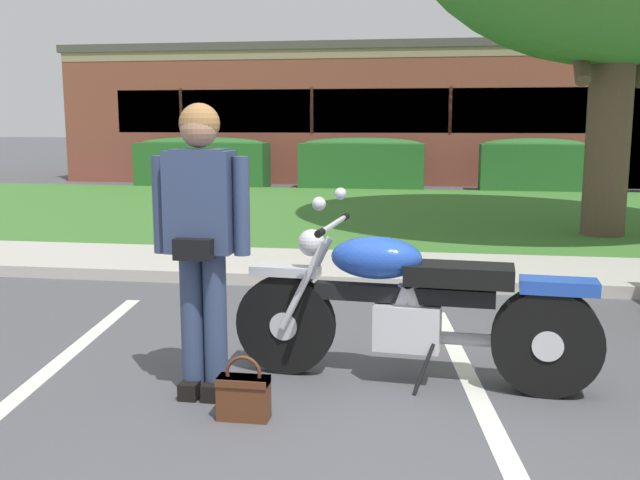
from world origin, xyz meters
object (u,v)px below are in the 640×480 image
at_px(rider_person, 201,229).
at_px(hedge_left, 202,161).
at_px(motorcycle, 426,308).
at_px(brick_building, 447,115).
at_px(hedge_center_left, 362,162).
at_px(hedge_center_right, 533,164).
at_px(handbag, 244,394).

height_order(rider_person, hedge_left, rider_person).
xyz_separation_m(motorcycle, brick_building, (0.43, 18.89, 1.34)).
relative_size(motorcycle, hedge_center_left, 0.76).
bearing_deg(hedge_left, motorcycle, -66.38).
distance_m(rider_person, hedge_center_right, 13.70).
height_order(rider_person, handbag, rider_person).
bearing_deg(hedge_left, hedge_center_right, 0.00).
distance_m(motorcycle, hedge_center_right, 13.03).
height_order(rider_person, hedge_center_left, rider_person).
xyz_separation_m(motorcycle, hedge_left, (-5.61, 12.83, 0.17)).
height_order(hedge_left, hedge_center_left, same).
xyz_separation_m(motorcycle, handbag, (-0.96, -0.70, -0.34)).
relative_size(rider_person, hedge_center_right, 0.71).
height_order(motorcycle, hedge_center_right, hedge_center_right).
bearing_deg(hedge_left, brick_building, 45.11).
xyz_separation_m(hedge_left, hedge_center_left, (3.96, 0.00, 0.00)).
bearing_deg(brick_building, hedge_center_right, -72.70).
xyz_separation_m(rider_person, hedge_center_right, (3.60, 13.21, -0.34)).
relative_size(handbag, brick_building, 0.02).
height_order(handbag, brick_building, brick_building).
height_order(motorcycle, rider_person, rider_person).
relative_size(rider_person, handbag, 4.74).
height_order(handbag, hedge_center_left, hedge_center_left).
bearing_deg(rider_person, handbag, -44.58).
distance_m(motorcycle, hedge_left, 14.00).
bearing_deg(brick_building, hedge_left, -134.89).
bearing_deg(hedge_center_right, handbag, -103.63).
bearing_deg(hedge_center_right, hedge_left, -180.00).
bearing_deg(hedge_left, rider_person, -71.86).
relative_size(hedge_center_right, brick_building, 0.12).
distance_m(hedge_left, hedge_center_left, 3.96).
height_order(rider_person, brick_building, brick_building).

